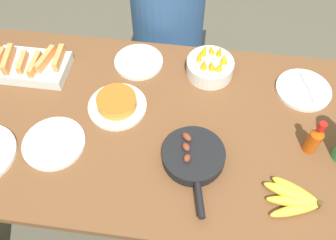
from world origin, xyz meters
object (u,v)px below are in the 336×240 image
skillet (193,157)px  melon_tray (31,66)px  fruit_bowl_mango (210,66)px  empty_plate_far_left (303,90)px  frittata_plate_center (117,104)px  empty_plate_mid_edge (54,143)px  person_figure (168,49)px  banana_bunch (294,198)px  empty_plate_near_front (139,62)px  hot_sauce_bottle (315,139)px

skillet → melon_tray: bearing=-127.3°
melon_tray → fruit_bowl_mango: 0.77m
melon_tray → empty_plate_far_left: (1.16, 0.04, -0.03)m
frittata_plate_center → empty_plate_mid_edge: bearing=-134.1°
melon_tray → fruit_bowl_mango: (0.77, 0.09, 0.01)m
skillet → empty_plate_far_left: skillet is taller
fruit_bowl_mango → skillet: bearing=-93.7°
melon_tray → person_figure: size_ratio=0.26×
banana_bunch → melon_tray: melon_tray is taller
person_figure → empty_plate_near_front: bearing=-101.9°
empty_plate_near_front → empty_plate_mid_edge: bearing=-117.2°
frittata_plate_center → empty_plate_far_left: (0.75, 0.19, -0.02)m
empty_plate_mid_edge → skillet: bearing=0.2°
skillet → empty_plate_mid_edge: (-0.52, -0.00, -0.02)m
hot_sauce_bottle → empty_plate_far_left: bearing=89.4°
fruit_bowl_mango → person_figure: (-0.24, 0.39, -0.30)m
skillet → hot_sauce_bottle: (0.42, 0.11, 0.04)m
empty_plate_near_front → fruit_bowl_mango: (0.32, -0.02, 0.03)m
melon_tray → frittata_plate_center: bearing=-19.7°
skillet → fruit_bowl_mango: (0.03, 0.44, 0.02)m
empty_plate_far_left → skillet: bearing=-137.3°
frittata_plate_center → person_figure: person_figure is taller
fruit_bowl_mango → person_figure: person_figure is taller
hot_sauce_bottle → skillet: bearing=-165.7°
empty_plate_near_front → hot_sauce_bottle: 0.80m
melon_tray → empty_plate_mid_edge: (0.21, -0.35, -0.03)m
banana_bunch → fruit_bowl_mango: bearing=120.4°
empty_plate_far_left → fruit_bowl_mango: fruit_bowl_mango is taller
banana_bunch → empty_plate_mid_edge: (-0.88, 0.11, -0.01)m
skillet → fruit_bowl_mango: size_ratio=1.73×
frittata_plate_center → empty_plate_mid_edge: 0.29m
banana_bunch → hot_sauce_bottle: 0.23m
melon_tray → empty_plate_near_front: 0.46m
melon_tray → person_figure: (0.53, 0.49, -0.29)m
frittata_plate_center → person_figure: (0.12, 0.63, -0.28)m
skillet → frittata_plate_center: bearing=-133.7°
empty_plate_far_left → person_figure: person_figure is taller
hot_sauce_bottle → fruit_bowl_mango: bearing=139.7°
fruit_bowl_mango → hot_sauce_bottle: (0.40, -0.33, 0.03)m
empty_plate_near_front → empty_plate_mid_edge: size_ratio=0.92×
empty_plate_mid_edge → hot_sauce_bottle: (0.95, 0.11, 0.06)m
fruit_bowl_mango → person_figure: size_ratio=0.17×
empty_plate_near_front → empty_plate_far_left: bearing=-5.4°
skillet → hot_sauce_bottle: 0.44m
empty_plate_far_left → banana_bunch: bearing=-98.5°
empty_plate_mid_edge → fruit_bowl_mango: size_ratio=1.17×
hot_sauce_bottle → person_figure: (-0.63, 0.73, -0.32)m
banana_bunch → person_figure: 1.13m
frittata_plate_center → hot_sauce_bottle: (0.75, -0.09, 0.05)m
banana_bunch → person_figure: person_figure is taller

